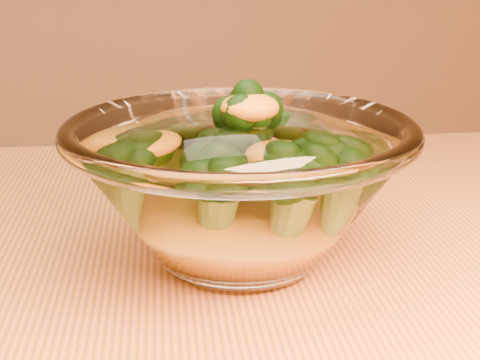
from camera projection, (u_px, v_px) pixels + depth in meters
name	position (u px, v px, depth m)	size (l,w,h in m)	color
glass_bowl	(240.00, 187.00, 0.45)	(0.24, 0.24, 0.10)	white
cheese_sauce	(240.00, 217.00, 0.46)	(0.12, 0.12, 0.03)	orange
broccoli_heap	(234.00, 163.00, 0.45)	(0.16, 0.14, 0.09)	black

